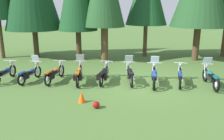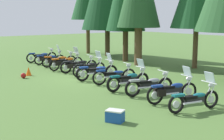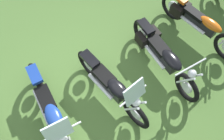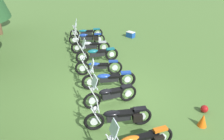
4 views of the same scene
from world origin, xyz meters
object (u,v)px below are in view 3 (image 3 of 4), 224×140
at_px(motorcycle_3, 200,22).
at_px(motorcycle_5, 112,86).
at_px(motorcycle_4, 163,55).
at_px(motorcycle_6, 51,111).

xyz_separation_m(motorcycle_3, motorcycle_5, (2.69, -0.01, -0.00)).
bearing_deg(motorcycle_5, motorcycle_4, 84.27).
bearing_deg(motorcycle_3, motorcycle_6, -96.49).
bearing_deg(motorcycle_6, motorcycle_3, 95.38).
xyz_separation_m(motorcycle_5, motorcycle_6, (1.23, -0.33, -0.01)).
distance_m(motorcycle_4, motorcycle_6, 2.64).
bearing_deg(motorcycle_6, motorcycle_5, 85.33).
bearing_deg(motorcycle_4, motorcycle_6, -90.38).
distance_m(motorcycle_3, motorcycle_6, 3.93).
height_order(motorcycle_5, motorcycle_6, motorcycle_6).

